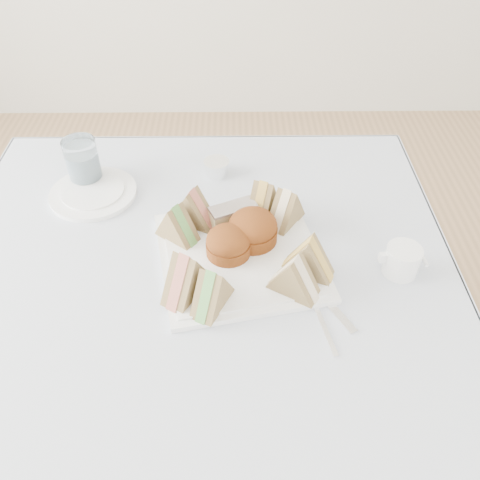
{
  "coord_description": "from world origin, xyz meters",
  "views": [
    {
      "loc": [
        0.08,
        -0.66,
        1.46
      ],
      "look_at": [
        0.08,
        0.05,
        0.8
      ],
      "focal_mm": 38.0,
      "sensor_mm": 36.0,
      "label": 1
    }
  ],
  "objects_px": {
    "serving_plate": "(240,256)",
    "creamer_jug": "(402,261)",
    "water_glass": "(83,162)",
    "table": "(205,384)"
  },
  "relations": [
    {
      "from": "table",
      "to": "serving_plate",
      "type": "bearing_deg",
      "value": 31.81
    },
    {
      "from": "table",
      "to": "serving_plate",
      "type": "xyz_separation_m",
      "value": [
        0.08,
        0.05,
        0.38
      ]
    },
    {
      "from": "table",
      "to": "water_glass",
      "type": "distance_m",
      "value": 0.6
    },
    {
      "from": "serving_plate",
      "to": "water_glass",
      "type": "relative_size",
      "value": 2.81
    },
    {
      "from": "serving_plate",
      "to": "water_glass",
      "type": "height_order",
      "value": "water_glass"
    },
    {
      "from": "table",
      "to": "creamer_jug",
      "type": "height_order",
      "value": "creamer_jug"
    },
    {
      "from": "creamer_jug",
      "to": "table",
      "type": "bearing_deg",
      "value": 177.42
    },
    {
      "from": "serving_plate",
      "to": "creamer_jug",
      "type": "bearing_deg",
      "value": -18.78
    },
    {
      "from": "serving_plate",
      "to": "water_glass",
      "type": "bearing_deg",
      "value": 132.25
    },
    {
      "from": "table",
      "to": "creamer_jug",
      "type": "distance_m",
      "value": 0.56
    }
  ]
}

